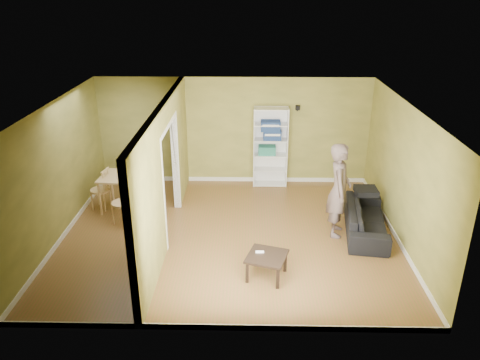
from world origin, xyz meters
name	(u,v)px	position (x,y,z in m)	size (l,w,h in m)	color
room_shell	(229,174)	(0.00, 0.00, 1.30)	(6.50, 6.50, 6.50)	brown
partition	(165,174)	(-1.20, 0.00, 1.30)	(0.22, 5.50, 2.60)	#A9A149
wall_speaker	(298,108)	(1.50, 2.69, 1.90)	(0.10, 0.10, 0.10)	black
sofa	(367,215)	(2.70, 0.20, 0.37)	(0.83, 1.94, 0.74)	black
person	(340,182)	(2.10, 0.13, 1.10)	(0.62, 0.80, 2.20)	slate
bookshelf	(270,147)	(0.88, 2.60, 0.97)	(0.81, 0.36, 1.93)	white
paper_box_teal	(267,150)	(0.80, 2.56, 0.89)	(0.41, 0.27, 0.21)	#1E5F52
paper_box_navy_b	(272,135)	(0.92, 2.56, 1.27)	(0.42, 0.28, 0.22)	navy
paper_box_navy_c	(271,125)	(0.87, 2.56, 1.52)	(0.46, 0.30, 0.23)	navy
coffee_table	(267,259)	(0.68, -1.40, 0.35)	(0.63, 0.63, 0.42)	black
game_controller	(260,252)	(0.56, -1.31, 0.43)	(0.14, 0.04, 0.03)	white
dining_table	(130,179)	(-2.19, 1.14, 0.70)	(1.24, 0.83, 0.78)	tan
chair_left	(100,189)	(-2.87, 1.15, 0.46)	(0.43, 0.43, 0.93)	tan
chair_near	(122,202)	(-2.21, 0.47, 0.48)	(0.44, 0.44, 0.97)	tan
chair_far	(141,179)	(-2.11, 1.76, 0.45)	(0.41, 0.41, 0.89)	tan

